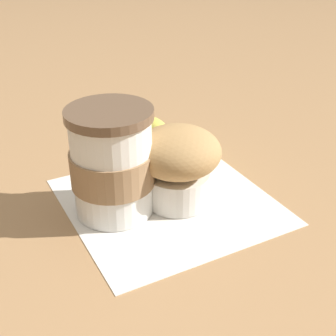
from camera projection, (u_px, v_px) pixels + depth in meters
ground_plane at (168, 202)px, 0.55m from camera, size 3.00×3.00×0.00m
paper_napkin at (168, 201)px, 0.55m from camera, size 0.28×0.28×0.00m
coffee_cup at (112, 163)px, 0.50m from camera, size 0.09×0.09×0.12m
muffin at (178, 162)px, 0.52m from camera, size 0.10×0.10×0.09m
banana at (158, 138)px, 0.65m from camera, size 0.09×0.22×0.04m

